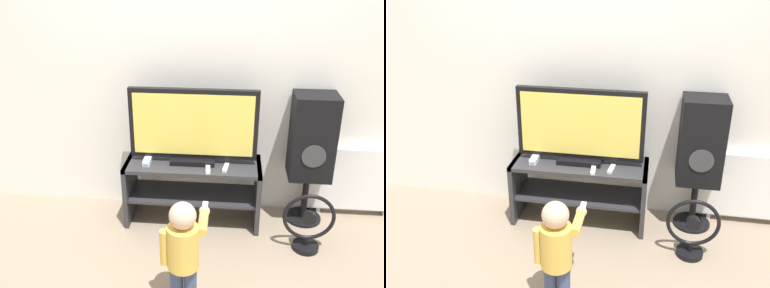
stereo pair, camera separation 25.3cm
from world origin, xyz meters
TOP-DOWN VIEW (x-y plane):
  - ground_plane at (0.00, 0.00)m, footprint 16.00×16.00m
  - wall_back at (0.00, 0.48)m, footprint 10.00×0.06m
  - tv_stand at (0.00, 0.20)m, footprint 1.08×0.40m
  - television at (0.00, 0.22)m, footprint 0.99×0.20m
  - game_console at (-0.36, 0.18)m, footprint 0.05×0.19m
  - remote_primary at (0.26, 0.11)m, footprint 0.05×0.13m
  - remote_secondary at (0.13, 0.07)m, footprint 0.04×0.13m
  - child at (0.04, -0.77)m, footprint 0.28×0.44m
  - speaker_tower at (0.92, 0.29)m, footprint 0.33×0.30m
  - floor_fan at (0.88, -0.12)m, footprint 0.38×0.19m
  - radiator at (1.34, 0.41)m, footprint 0.80×0.08m

SIDE VIEW (x-z plane):
  - ground_plane at x=0.00m, z-range 0.00..0.00m
  - floor_fan at x=0.88m, z-range -0.02..0.45m
  - radiator at x=1.34m, z-range 0.03..0.64m
  - tv_stand at x=0.00m, z-range 0.08..0.61m
  - child at x=0.04m, z-range 0.07..0.82m
  - remote_primary at x=0.26m, z-range 0.52..0.55m
  - remote_secondary at x=0.13m, z-range 0.52..0.55m
  - game_console at x=-0.36m, z-range 0.53..0.57m
  - speaker_tower at x=0.92m, z-range 0.18..1.26m
  - television at x=0.00m, z-range 0.52..1.12m
  - wall_back at x=0.00m, z-range 0.00..2.60m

